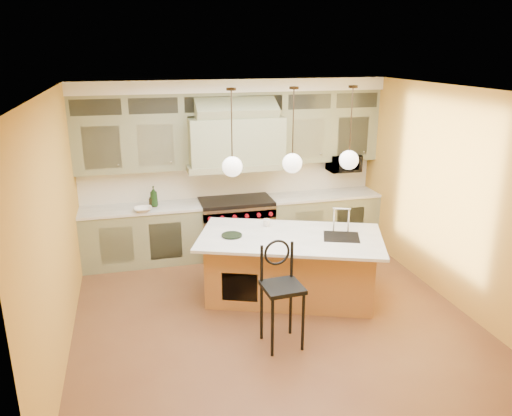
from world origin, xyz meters
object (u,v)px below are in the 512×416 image
object	(u,v)px
counter_stool	(281,288)
microwave	(344,163)
range	(236,226)
kitchen_island	(290,265)

from	to	relation	value
counter_stool	microwave	bearing A→B (deg)	51.12
range	counter_stool	distance (m)	2.81
counter_stool	kitchen_island	bearing A→B (deg)	62.57
range	counter_stool	size ratio (longest dim) A/B	0.95
kitchen_island	range	bearing A→B (deg)	124.49
range	microwave	world-z (taller)	microwave
range	microwave	size ratio (longest dim) A/B	2.21
range	counter_stool	bearing A→B (deg)	-91.50
kitchen_island	counter_stool	size ratio (longest dim) A/B	2.20
range	kitchen_island	xyz separation A→B (m)	(0.40, -1.70, -0.01)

